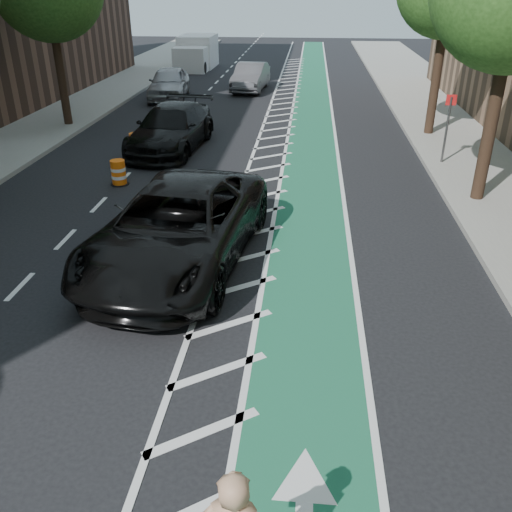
# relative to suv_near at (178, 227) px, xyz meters

# --- Properties ---
(ground) EXTENTS (120.00, 120.00, 0.00)m
(ground) POSITION_rel_suv_near_xyz_m (0.00, -3.85, -0.91)
(ground) COLOR black
(ground) RESTS_ON ground
(bike_lane) EXTENTS (2.00, 90.00, 0.01)m
(bike_lane) POSITION_rel_suv_near_xyz_m (3.00, 6.15, -0.91)
(bike_lane) COLOR #1B6145
(bike_lane) RESTS_ON ground
(buffer_strip) EXTENTS (1.40, 90.00, 0.01)m
(buffer_strip) POSITION_rel_suv_near_xyz_m (1.50, 6.15, -0.91)
(buffer_strip) COLOR silver
(buffer_strip) RESTS_ON ground
(curb_right) EXTENTS (0.12, 90.00, 0.16)m
(curb_right) POSITION_rel_suv_near_xyz_m (7.05, 6.15, -0.83)
(curb_right) COLOR gray
(curb_right) RESTS_ON ground
(curb_left) EXTENTS (0.12, 90.00, 0.16)m
(curb_left) POSITION_rel_suv_near_xyz_m (-7.05, 6.15, -0.83)
(curb_left) COLOR gray
(curb_left) RESTS_ON ground
(sign_post) EXTENTS (0.35, 0.08, 2.47)m
(sign_post) POSITION_rel_suv_near_xyz_m (7.60, 8.15, 0.44)
(sign_post) COLOR #4C4C4C
(sign_post) RESTS_ON ground
(suv_near) EXTENTS (3.80, 6.89, 1.83)m
(suv_near) POSITION_rel_suv_near_xyz_m (0.00, 0.00, 0.00)
(suv_near) COLOR black
(suv_near) RESTS_ON ground
(suv_far) EXTENTS (2.76, 5.85, 1.65)m
(suv_far) POSITION_rel_suv_near_xyz_m (-2.40, 9.35, -0.09)
(suv_far) COLOR black
(suv_far) RESTS_ON ground
(car_silver) EXTENTS (2.42, 5.04, 1.66)m
(car_silver) POSITION_rel_suv_near_xyz_m (-4.94, 19.39, -0.08)
(car_silver) COLOR #ABAAB0
(car_silver) RESTS_ON ground
(car_grey) EXTENTS (2.00, 4.81, 1.55)m
(car_grey) POSITION_rel_suv_near_xyz_m (-0.70, 22.26, -0.14)
(car_grey) COLOR #515156
(car_grey) RESTS_ON ground
(box_truck) EXTENTS (2.53, 5.44, 2.26)m
(box_truck) POSITION_rel_suv_near_xyz_m (-5.67, 30.93, 0.13)
(box_truck) COLOR white
(box_truck) RESTS_ON ground
(barrel_a) EXTENTS (0.59, 0.59, 0.80)m
(barrel_a) POSITION_rel_suv_near_xyz_m (-3.15, 5.15, -0.53)
(barrel_a) COLOR #FF670D
(barrel_a) RESTS_ON ground
(barrel_b) EXTENTS (0.59, 0.59, 0.80)m
(barrel_b) POSITION_rel_suv_near_xyz_m (-3.60, 8.56, -0.54)
(barrel_b) COLOR orange
(barrel_b) RESTS_ON ground
(barrel_c) EXTENTS (0.71, 0.71, 0.96)m
(barrel_c) POSITION_rel_suv_near_xyz_m (-2.40, 11.64, -0.46)
(barrel_c) COLOR #F8520D
(barrel_c) RESTS_ON ground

